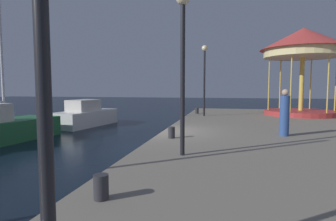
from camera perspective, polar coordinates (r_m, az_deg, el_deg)
name	(u,v)px	position (r m, az deg, el deg)	size (l,w,h in m)	color
ground_plane	(163,150)	(11.58, -1.01, -8.13)	(120.00, 120.00, 0.00)	black
quay_dock	(334,147)	(11.85, 30.98, -6.53)	(12.81, 25.88, 0.80)	gray
motorboat_white	(86,116)	(19.53, -16.57, -1.06)	(2.69, 5.09, 1.77)	white
carousel	(303,50)	(20.03, 25.96, 11.07)	(5.29, 5.29, 5.56)	#B23333
lamp_post_mid_promenade	(183,44)	(7.29, 3.05, 13.50)	(0.36, 0.36, 4.21)	black
lamp_post_far_end	(204,68)	(17.57, 7.50, 8.64)	(0.36, 0.36, 4.38)	black
bollard_north	(172,132)	(9.79, 0.74, -4.53)	(0.24, 0.24, 0.40)	#2D2D33
bollard_center	(101,187)	(4.69, -13.58, -15.02)	(0.24, 0.24, 0.40)	#2D2D33
bollard_south	(197,111)	(19.06, 5.96, -0.05)	(0.24, 0.24, 0.40)	#2D2D33
person_far_corner	(285,114)	(11.03, 22.81, -0.69)	(0.34, 0.34, 1.72)	#2D4C8C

